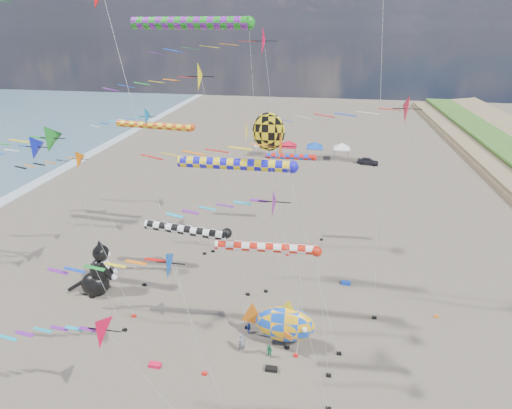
{
  "coord_description": "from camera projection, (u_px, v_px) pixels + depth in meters",
  "views": [
    {
      "loc": [
        5.13,
        -14.33,
        23.5
      ],
      "look_at": [
        0.72,
        12.0,
        11.43
      ],
      "focal_mm": 28.0,
      "sensor_mm": 36.0,
      "label": 1
    }
  ],
  "objects": [
    {
      "name": "delta_kite_7",
      "position": [
        163.0,
        278.0,
        20.48
      ],
      "size": [
        9.22,
        1.8,
        12.91
      ],
      "color": "#0A4BB8",
      "rests_on": "ground"
    },
    {
      "name": "delta_kite_4",
      "position": [
        260.0,
        209.0,
        21.4
      ],
      "size": [
        9.91,
        2.01,
        15.76
      ],
      "color": "#7A1989",
      "rests_on": "ground"
    },
    {
      "name": "delta_kite_8",
      "position": [
        40.0,
        138.0,
        29.4
      ],
      "size": [
        12.89,
        2.14,
        17.29
      ],
      "color": "#1C8024",
      "rests_on": "ground"
    },
    {
      "name": "delta_kite_9",
      "position": [
        45.0,
        150.0,
        27.71
      ],
      "size": [
        9.24,
        1.86,
        16.82
      ],
      "color": "#101AB6",
      "rests_on": "ground"
    },
    {
      "name": "tent_row",
      "position": [
        302.0,
        142.0,
        75.73
      ],
      "size": [
        19.2,
        4.2,
        3.8
      ],
      "color": "white",
      "rests_on": "ground"
    },
    {
      "name": "kite_bag_2",
      "position": [
        271.0,
        369.0,
        29.62
      ],
      "size": [
        0.9,
        0.44,
        0.3
      ],
      "primitive_type": "cube",
      "color": "black",
      "rests_on": "ground"
    },
    {
      "name": "windsock_2",
      "position": [
        190.0,
        231.0,
        30.77
      ],
      "size": [
        8.26,
        0.82,
        9.43
      ],
      "color": "black",
      "rests_on": "ground"
    },
    {
      "name": "delta_kite_12",
      "position": [
        122.0,
        323.0,
        20.77
      ],
      "size": [
        9.4,
        2.0,
        10.61
      ],
      "color": "red",
      "rests_on": "ground"
    },
    {
      "name": "person_adult",
      "position": [
        242.0,
        344.0,
        30.97
      ],
      "size": [
        0.77,
        0.68,
        1.78
      ],
      "primitive_type": "imported",
      "rotation": [
        0.0,
        0.0,
        0.49
      ],
      "color": "slate",
      "rests_on": "ground"
    },
    {
      "name": "child_green",
      "position": [
        269.0,
        352.0,
        30.59
      ],
      "size": [
        0.74,
        0.71,
        1.21
      ],
      "primitive_type": "imported",
      "rotation": [
        0.0,
        0.0,
        -0.59
      ],
      "color": "#1D814E",
      "rests_on": "ground"
    },
    {
      "name": "delta_kite_5",
      "position": [
        403.0,
        112.0,
        28.59
      ],
      "size": [
        13.33,
        2.27,
        19.22
      ],
      "color": "red",
      "rests_on": "ground"
    },
    {
      "name": "windsock_1",
      "position": [
        241.0,
        165.0,
        29.29
      ],
      "size": [
        10.2,
        0.92,
        14.61
      ],
      "color": "#1614CD",
      "rests_on": "ground"
    },
    {
      "name": "delta_kite_6",
      "position": [
        150.0,
        121.0,
        39.32
      ],
      "size": [
        10.11,
        2.04,
        16.15
      ],
      "color": "#0C73B6",
      "rests_on": "ground"
    },
    {
      "name": "cat_inflatable",
      "position": [
        95.0,
        269.0,
        37.14
      ],
      "size": [
        4.48,
        3.22,
        5.45
      ],
      "primitive_type": null,
      "rotation": [
        0.0,
        0.0,
        0.33
      ],
      "color": "black",
      "rests_on": "ground"
    },
    {
      "name": "fish_inflatable",
      "position": [
        284.0,
        324.0,
        31.1
      ],
      "size": [
        6.29,
        2.66,
        4.58
      ],
      "color": "blue",
      "rests_on": "ground"
    },
    {
      "name": "windsock_5",
      "position": [
        271.0,
        249.0,
        25.57
      ],
      "size": [
        8.21,
        0.66,
        10.79
      ],
      "color": "red",
      "rests_on": "ground"
    },
    {
      "name": "windsock_3",
      "position": [
        195.0,
        24.0,
        29.54
      ],
      "size": [
        10.75,
        0.93,
        24.08
      ],
      "color": "#198E1D",
      "rests_on": "ground"
    },
    {
      "name": "child_blue",
      "position": [
        249.0,
        328.0,
        33.1
      ],
      "size": [
        0.49,
        0.66,
        1.03
      ],
      "primitive_type": "imported",
      "rotation": [
        0.0,
        0.0,
        1.12
      ],
      "color": "#1E3FA3",
      "rests_on": "ground"
    },
    {
      "name": "kite_bag_1",
      "position": [
        346.0,
        283.0,
        39.5
      ],
      "size": [
        0.9,
        0.44,
        0.3
      ],
      "primitive_type": "cube",
      "color": "blue",
      "rests_on": "ground"
    },
    {
      "name": "delta_kite_11",
      "position": [
        195.0,
        80.0,
        30.5
      ],
      "size": [
        11.22,
        2.44,
        21.09
      ],
      "color": "yellow",
      "rests_on": "ground"
    },
    {
      "name": "kite_bag_0",
      "position": [
        155.0,
        365.0,
        29.97
      ],
      "size": [
        0.9,
        0.44,
        0.3
      ],
      "primitive_type": "cube",
      "color": "red",
      "rests_on": "ground"
    },
    {
      "name": "delta_kite_1",
      "position": [
        75.0,
        167.0,
        35.15
      ],
      "size": [
        10.5,
        1.86,
        13.32
      ],
      "color": "orange",
      "rests_on": "ground"
    },
    {
      "name": "windsock_4",
      "position": [
        293.0,
        157.0,
        44.0
      ],
      "size": [
        7.0,
        0.68,
        10.55
      ],
      "color": "red",
      "rests_on": "ground"
    },
    {
      "name": "delta_kite_10",
      "position": [
        257.0,
        43.0,
        35.96
      ],
      "size": [
        13.31,
        2.75,
        23.61
      ],
      "color": "#E20B3E",
      "rests_on": "ground"
    },
    {
      "name": "parked_car",
      "position": [
        368.0,
        161.0,
        73.1
      ],
      "size": [
        4.06,
        2.32,
        1.3
      ],
      "primitive_type": "imported",
      "rotation": [
        0.0,
        0.0,
        1.35
      ],
      "color": "#26262D",
      "rests_on": "ground"
    },
    {
      "name": "windsock_0",
      "position": [
        158.0,
        126.0,
        40.12
      ],
      "size": [
        9.69,
        0.72,
        14.57
      ],
      "color": "#D54412",
      "rests_on": "ground"
    },
    {
      "name": "delta_kite_3",
      "position": [
        269.0,
        152.0,
        25.37
      ],
      "size": [
        13.58,
        2.24,
        17.55
      ],
      "color": "#E5510D",
      "rests_on": "ground"
    },
    {
      "name": "angelfish_kite",
      "position": [
        266.0,
        134.0,
        26.92
      ],
      "size": [
        3.74,
        3.02,
        18.22
      ],
      "color": "yellow",
      "rests_on": "ground"
    }
  ]
}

